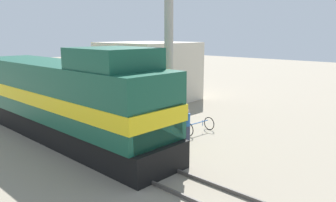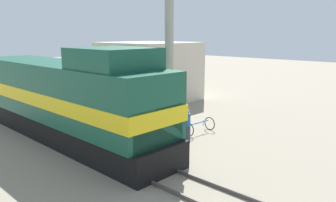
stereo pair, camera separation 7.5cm
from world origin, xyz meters
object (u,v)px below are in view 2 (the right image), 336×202
(utility_pole, at_px, (169,55))
(bicycle, at_px, (199,126))
(locomotive, at_px, (66,99))
(person_bystander, at_px, (187,124))
(billboard_sign, at_px, (150,73))
(vendor_umbrella, at_px, (124,93))

(utility_pole, height_order, bicycle, utility_pole)
(bicycle, bearing_deg, utility_pole, 59.21)
(locomotive, relative_size, utility_pole, 1.74)
(person_bystander, distance_m, bicycle, 1.72)
(billboard_sign, xyz_separation_m, bicycle, (-0.34, -4.37, -2.63))
(billboard_sign, bearing_deg, utility_pole, -117.79)
(utility_pole, bearing_deg, billboard_sign, 62.21)
(utility_pole, distance_m, vendor_umbrella, 3.97)
(locomotive, distance_m, utility_pole, 5.89)
(locomotive, relative_size, bicycle, 8.24)
(billboard_sign, xyz_separation_m, person_bystander, (-1.92, -4.79, -2.09))
(bicycle, bearing_deg, person_bystander, 108.95)
(person_bystander, bearing_deg, vendor_umbrella, 96.24)
(utility_pole, height_order, vendor_umbrella, utility_pole)
(vendor_umbrella, relative_size, person_bystander, 1.36)
(utility_pole, xyz_separation_m, billboard_sign, (1.77, 3.37, -1.40))
(utility_pole, bearing_deg, bicycle, -34.92)
(person_bystander, xyz_separation_m, bicycle, (1.58, 0.42, -0.54))
(utility_pole, xyz_separation_m, bicycle, (1.44, -1.00, -4.04))
(vendor_umbrella, xyz_separation_m, bicycle, (2.08, -4.13, -1.68))
(utility_pole, relative_size, bicycle, 4.73)
(locomotive, bearing_deg, utility_pole, -39.96)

